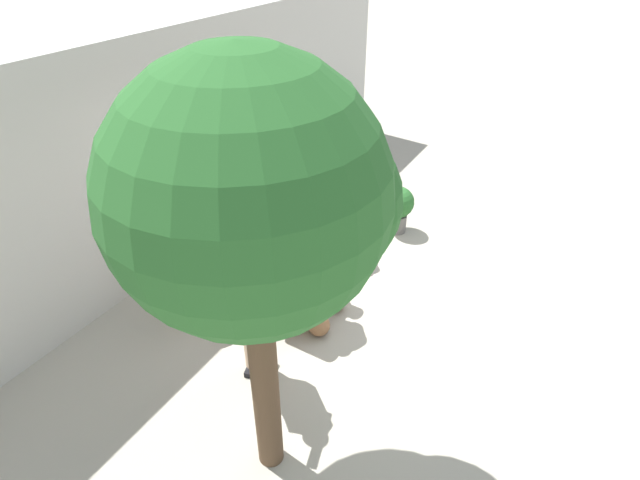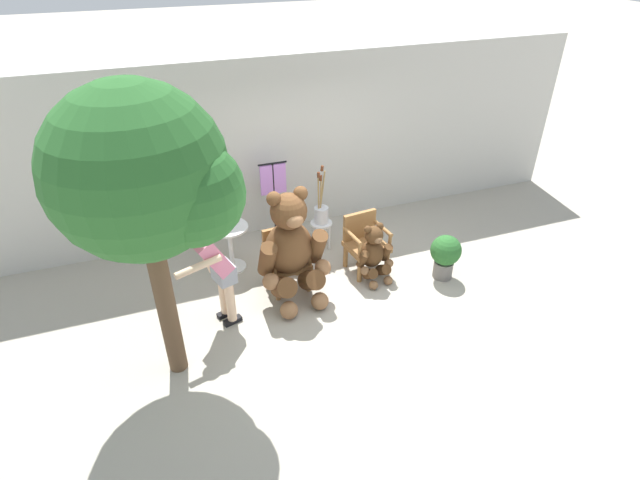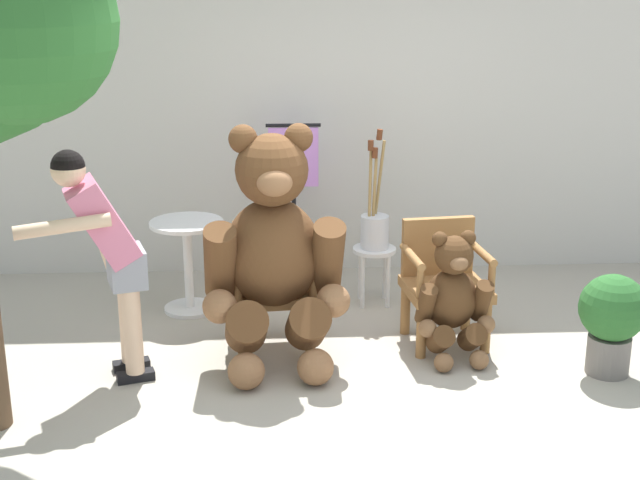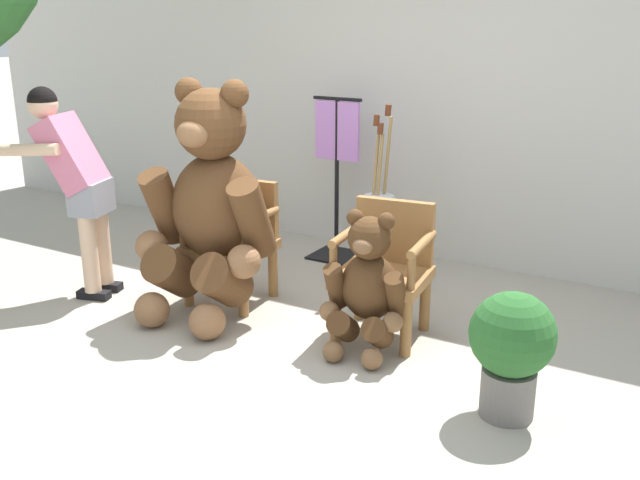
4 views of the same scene
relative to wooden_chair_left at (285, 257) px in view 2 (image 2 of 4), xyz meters
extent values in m
plane|color=#A8A091|center=(0.61, -0.73, -0.46)|extent=(60.00, 60.00, 0.00)
cube|color=beige|center=(0.61, 1.67, 0.94)|extent=(10.00, 0.16, 2.80)
cube|color=olive|center=(0.01, -0.06, -0.06)|extent=(0.60, 0.56, 0.07)
cylinder|color=olive|center=(-0.21, -0.29, -0.28)|extent=(0.07, 0.07, 0.37)
cylinder|color=olive|center=(0.25, -0.25, -0.28)|extent=(0.07, 0.07, 0.37)
cylinder|color=olive|center=(-0.24, 0.13, -0.28)|extent=(0.07, 0.07, 0.37)
cylinder|color=olive|center=(0.22, 0.17, -0.28)|extent=(0.07, 0.07, 0.37)
cube|color=olive|center=(-0.01, 0.17, 0.19)|extent=(0.52, 0.10, 0.42)
cylinder|color=olive|center=(-0.24, -0.08, 0.20)|extent=(0.10, 0.48, 0.06)
cylinder|color=olive|center=(-0.23, -0.29, 0.09)|extent=(0.05, 0.05, 0.22)
cylinder|color=olive|center=(0.25, -0.04, 0.20)|extent=(0.10, 0.48, 0.06)
cylinder|color=olive|center=(0.27, -0.25, 0.09)|extent=(0.05, 0.05, 0.22)
cube|color=olive|center=(1.21, -0.06, -0.06)|extent=(0.62, 0.58, 0.07)
cylinder|color=olive|center=(1.01, -0.30, -0.28)|extent=(0.07, 0.07, 0.37)
cylinder|color=olive|center=(1.46, -0.24, -0.28)|extent=(0.07, 0.07, 0.37)
cylinder|color=olive|center=(0.96, 0.12, -0.28)|extent=(0.07, 0.07, 0.37)
cylinder|color=olive|center=(1.42, 0.17, -0.28)|extent=(0.07, 0.07, 0.37)
cube|color=olive|center=(1.19, 0.17, 0.19)|extent=(0.52, 0.12, 0.42)
cylinder|color=olive|center=(0.96, -0.09, 0.20)|extent=(0.11, 0.48, 0.06)
cylinder|color=olive|center=(0.99, -0.30, 0.09)|extent=(0.05, 0.05, 0.22)
cylinder|color=olive|center=(1.46, -0.03, 0.20)|extent=(0.11, 0.48, 0.06)
cylinder|color=olive|center=(1.48, -0.24, 0.09)|extent=(0.05, 0.05, 0.22)
ellipsoid|color=brown|center=(0.01, -0.18, 0.27)|extent=(0.70, 0.61, 0.75)
sphere|color=brown|center=(0.01, -0.22, 0.85)|extent=(0.48, 0.48, 0.48)
ellipsoid|color=#8C603D|center=(0.03, -0.42, 0.81)|extent=(0.24, 0.19, 0.18)
sphere|color=black|center=(0.03, -0.42, 0.82)|extent=(0.07, 0.07, 0.07)
sphere|color=brown|center=(-0.17, -0.21, 1.05)|extent=(0.19, 0.19, 0.19)
sphere|color=brown|center=(0.18, -0.18, 1.05)|extent=(0.19, 0.19, 0.19)
cylinder|color=brown|center=(-0.33, -0.34, 0.27)|extent=(0.25, 0.43, 0.57)
sphere|color=#8C603D|center=(-0.34, -0.49, 0.02)|extent=(0.22, 0.22, 0.22)
cylinder|color=brown|center=(0.37, -0.28, 0.27)|extent=(0.25, 0.43, 0.57)
sphere|color=#8C603D|center=(0.40, -0.43, 0.02)|extent=(0.22, 0.22, 0.22)
cylinder|color=brown|center=(-0.17, -0.47, -0.14)|extent=(0.31, 0.49, 0.44)
sphere|color=#8C603D|center=(-0.17, -0.70, -0.34)|extent=(0.24, 0.24, 0.24)
cylinder|color=brown|center=(0.23, -0.44, -0.14)|extent=(0.31, 0.49, 0.44)
sphere|color=#8C603D|center=(0.27, -0.66, -0.34)|extent=(0.24, 0.24, 0.24)
ellipsoid|color=#4C3019|center=(1.21, -0.24, -0.06)|extent=(0.39, 0.34, 0.42)
sphere|color=#4C3019|center=(1.21, -0.26, 0.26)|extent=(0.26, 0.26, 0.26)
ellipsoid|color=brown|center=(1.23, -0.37, 0.24)|extent=(0.14, 0.11, 0.10)
sphere|color=black|center=(1.23, -0.37, 0.25)|extent=(0.04, 0.04, 0.04)
sphere|color=#4C3019|center=(1.11, -0.26, 0.37)|extent=(0.10, 0.10, 0.10)
sphere|color=#4C3019|center=(1.31, -0.24, 0.37)|extent=(0.10, 0.10, 0.10)
cylinder|color=#4C3019|center=(1.03, -0.33, -0.06)|extent=(0.14, 0.24, 0.31)
sphere|color=brown|center=(1.03, -0.42, -0.20)|extent=(0.12, 0.12, 0.12)
cylinder|color=#4C3019|center=(1.41, -0.29, -0.06)|extent=(0.14, 0.24, 0.31)
sphere|color=brown|center=(1.43, -0.37, -0.20)|extent=(0.12, 0.12, 0.12)
cylinder|color=#4C3019|center=(1.12, -0.41, -0.28)|extent=(0.18, 0.27, 0.24)
sphere|color=brown|center=(1.12, -0.53, -0.40)|extent=(0.13, 0.13, 0.13)
cylinder|color=#4C3019|center=(1.34, -0.38, -0.28)|extent=(0.18, 0.27, 0.24)
sphere|color=brown|center=(1.36, -0.50, -0.40)|extent=(0.13, 0.13, 0.13)
cube|color=black|center=(-0.95, -0.38, -0.43)|extent=(0.26, 0.16, 0.06)
cylinder|color=beige|center=(-0.95, -0.38, 0.01)|extent=(0.12, 0.12, 0.82)
cube|color=black|center=(-0.89, -0.55, -0.43)|extent=(0.26, 0.16, 0.06)
cylinder|color=beige|center=(-0.89, -0.55, 0.01)|extent=(0.12, 0.12, 0.82)
cube|color=gray|center=(-0.92, -0.46, 0.29)|extent=(0.30, 0.35, 0.24)
cube|color=pink|center=(-1.04, -0.50, 0.60)|extent=(0.51, 0.43, 0.57)
sphere|color=beige|center=(-1.21, -0.55, 0.94)|extent=(0.21, 0.21, 0.21)
sphere|color=black|center=(-1.21, -0.55, 0.96)|extent=(0.21, 0.21, 0.21)
cylinder|color=beige|center=(-1.22, -0.76, 0.65)|extent=(0.56, 0.25, 0.11)
cylinder|color=beige|center=(-1.10, -0.32, 0.48)|extent=(0.22, 0.14, 0.51)
cylinder|color=silver|center=(0.80, 0.73, -0.02)|extent=(0.34, 0.34, 0.03)
cylinder|color=silver|center=(0.90, 0.83, -0.25)|extent=(0.04, 0.04, 0.43)
cylinder|color=silver|center=(0.70, 0.83, -0.25)|extent=(0.04, 0.04, 0.43)
cylinder|color=silver|center=(0.90, 0.64, -0.25)|extent=(0.04, 0.04, 0.43)
cylinder|color=silver|center=(0.70, 0.64, -0.25)|extent=(0.04, 0.04, 0.43)
cylinder|color=silver|center=(0.80, 0.73, 0.13)|extent=(0.22, 0.22, 0.26)
cylinder|color=#997A47|center=(0.79, 0.74, 0.39)|extent=(0.05, 0.05, 0.64)
cylinder|color=#592D19|center=(0.79, 0.74, 0.75)|extent=(0.05, 0.05, 0.08)
cylinder|color=#997A47|center=(0.76, 0.74, 0.42)|extent=(0.04, 0.09, 0.69)
cylinder|color=#592D19|center=(0.76, 0.74, 0.81)|extent=(0.05, 0.05, 0.08)
cylinder|color=#997A47|center=(0.83, 0.79, 0.46)|extent=(0.09, 0.06, 0.77)
cylinder|color=#592D19|center=(0.83, 0.79, 0.88)|extent=(0.05, 0.05, 0.09)
cylinder|color=white|center=(-0.64, 0.66, 0.24)|extent=(0.56, 0.56, 0.03)
cylinder|color=white|center=(-0.64, 0.66, -0.12)|extent=(0.07, 0.07, 0.69)
cylinder|color=white|center=(-0.64, 0.66, -0.45)|extent=(0.40, 0.40, 0.03)
cylinder|color=brown|center=(-1.64, -1.09, 0.55)|extent=(0.21, 0.21, 2.02)
sphere|color=#286028|center=(-1.64, -1.09, 2.02)|extent=(1.67, 1.67, 1.67)
sphere|color=#286028|center=(-1.22, -1.34, 1.85)|extent=(1.00, 1.00, 1.00)
cylinder|color=slate|center=(2.20, -0.60, -0.33)|extent=(0.28, 0.28, 0.26)
sphere|color=#286028|center=(2.20, -0.60, 0.00)|extent=(0.44, 0.44, 0.44)
cube|color=black|center=(0.18, 1.19, -0.45)|extent=(0.40, 0.40, 0.02)
cylinder|color=black|center=(0.18, 1.19, 0.21)|extent=(0.04, 0.04, 1.35)
cylinder|color=black|center=(0.18, 1.19, 0.89)|extent=(0.44, 0.03, 0.03)
cube|color=#B77AD1|center=(0.18, 1.19, 0.63)|extent=(0.40, 0.03, 0.48)
camera|label=1|loc=(-3.60, -2.69, 3.36)|focal=28.00mm
camera|label=2|loc=(-1.49, -5.53, 3.92)|focal=28.00mm
camera|label=3|loc=(0.02, -5.84, 2.13)|focal=50.00mm
camera|label=4|loc=(3.01, -3.92, 1.53)|focal=40.00mm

